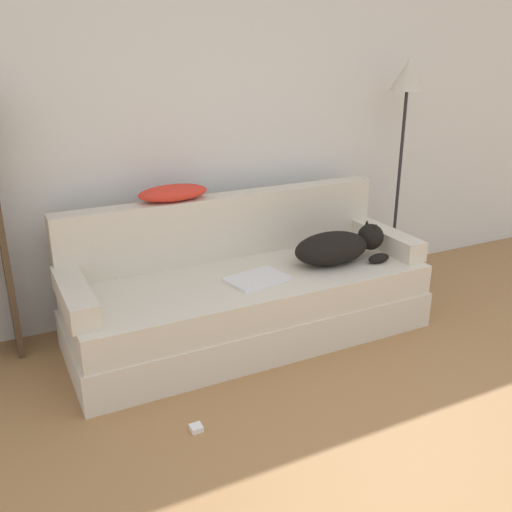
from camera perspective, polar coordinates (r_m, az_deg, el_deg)
name	(u,v)px	position (r m, az deg, el deg)	size (l,w,h in m)	color
wall_back	(222,111)	(3.96, -3.44, 14.24)	(7.64, 0.06, 2.70)	silver
couch	(249,305)	(3.65, -0.68, -4.96)	(2.27, 0.86, 0.43)	beige
couch_backrest	(225,226)	(3.80, -3.10, 3.05)	(2.23, 0.15, 0.42)	beige
couch_arm_left	(74,296)	(3.25, -17.70, -3.83)	(0.15, 0.67, 0.13)	beige
couch_arm_right	(386,239)	(4.08, 12.82, 1.67)	(0.15, 0.67, 0.13)	beige
dog	(339,246)	(3.75, 8.26, 0.95)	(0.66, 0.32, 0.24)	black
laptop	(257,279)	(3.46, 0.09, -2.29)	(0.40, 0.31, 0.02)	silver
throw_pillow	(173,193)	(3.62, -8.30, 6.27)	(0.45, 0.22, 0.10)	red
floor_lamp	(406,101)	(4.36, 14.76, 14.79)	(0.25, 0.25, 1.68)	#232326
power_adapter	(196,428)	(2.94, -6.00, -16.74)	(0.06, 0.06, 0.03)	white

